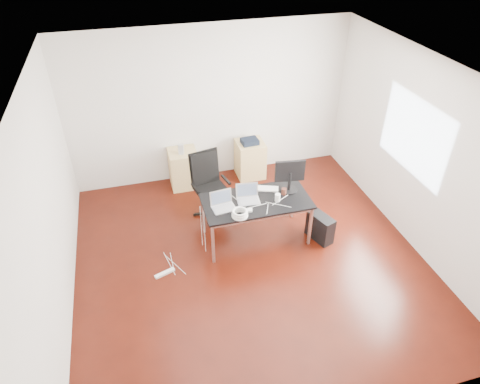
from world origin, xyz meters
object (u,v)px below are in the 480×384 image
object	(u,v)px
desk	(256,203)
office_chair	(209,182)
filing_cabinet_right	(250,159)
filing_cabinet_left	(184,168)
pc_tower	(320,227)

from	to	relation	value
desk	office_chair	bearing A→B (deg)	122.69
office_chair	filing_cabinet_right	bearing A→B (deg)	31.17
filing_cabinet_right	filing_cabinet_left	bearing A→B (deg)	180.00
filing_cabinet_right	desk	bearing A→B (deg)	-103.80
filing_cabinet_left	pc_tower	size ratio (longest dim) A/B	1.56
office_chair	filing_cabinet_left	size ratio (longest dim) A/B	1.54
office_chair	pc_tower	size ratio (longest dim) A/B	2.40
desk	pc_tower	xyz separation A→B (m)	(0.96, -0.28, -0.46)
office_chair	filing_cabinet_right	world-z (taller)	office_chair
filing_cabinet_left	pc_tower	distance (m)	2.73
pc_tower	office_chair	bearing A→B (deg)	123.70
desk	pc_tower	world-z (taller)	desk
filing_cabinet_right	pc_tower	distance (m)	2.13
desk	filing_cabinet_right	xyz separation A→B (m)	(0.44, 1.79, -0.33)
filing_cabinet_left	desk	bearing A→B (deg)	-65.25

